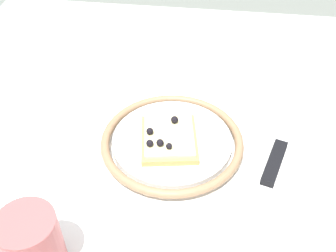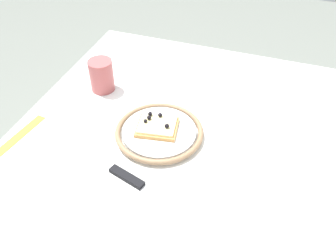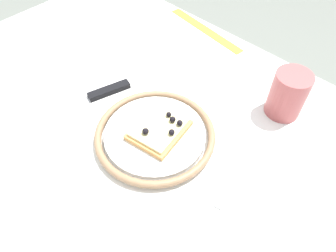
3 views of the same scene
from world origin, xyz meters
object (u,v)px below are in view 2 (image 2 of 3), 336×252
Objects in this scene: knife at (138,184)px; measuring_tape at (8,145)px; cup at (102,75)px; pizza_slice_near at (157,126)px; dining_table at (171,179)px; fork at (187,98)px; plate at (159,132)px.

knife reaches higher than measuring_tape.
cup is 0.38× the size of measuring_tape.
measuring_tape is at bearing -21.40° from cup.
cup is at bearing -141.67° from knife.
cup is (-0.13, -0.22, 0.02)m from pizza_slice_near.
knife is at bearing 96.08° from measuring_tape.
dining_table is 0.24m from fork.
pizza_slice_near is at bearing -173.42° from knife.
dining_table is 0.14m from pizza_slice_near.
cup is 0.31m from measuring_tape.
pizza_slice_near is 0.25m from cup.
knife is 2.54× the size of cup.
measuring_tape is (0.29, -0.11, -0.05)m from cup.
measuring_tape is (0.16, -0.34, -0.01)m from plate.
plate is (-0.05, -0.05, 0.10)m from dining_table.
plate is 0.94× the size of knife.
plate reaches higher than knife.
pizza_slice_near is 1.21× the size of cup.
plate is 0.91× the size of measuring_tape.
plate is at bearing -137.93° from dining_table.
plate is 0.26m from cup.
cup is at bearing 166.15° from measuring_tape.
pizza_slice_near reaches higher than fork.
knife is 0.96× the size of measuring_tape.
dining_table is 0.41m from measuring_tape.
pizza_slice_near is (-0.00, -0.01, 0.01)m from plate.
pizza_slice_near reaches higher than dining_table.
plate reaches higher than dining_table.
measuring_tape is (-0.01, -0.35, -0.00)m from knife.
pizza_slice_near is at bearing -136.31° from dining_table.
measuring_tape is (0.32, -0.36, -0.00)m from fork.
cup reaches higher than knife.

